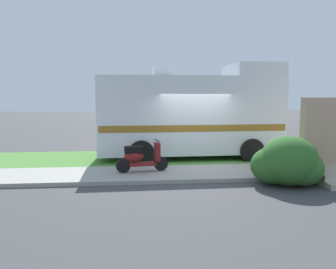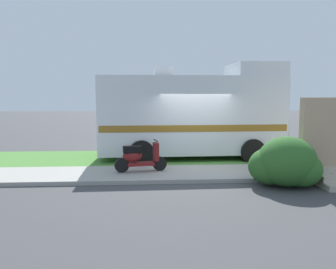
# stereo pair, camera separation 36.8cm
# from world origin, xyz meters

# --- Properties ---
(ground_plane) EXTENTS (80.00, 80.00, 0.00)m
(ground_plane) POSITION_xyz_m (0.00, 0.00, 0.00)
(ground_plane) COLOR #424244
(sidewalk) EXTENTS (24.00, 2.00, 0.12)m
(sidewalk) POSITION_xyz_m (0.00, -1.20, 0.06)
(sidewalk) COLOR #9E9B93
(sidewalk) RESTS_ON ground
(grass_strip) EXTENTS (24.00, 3.40, 0.08)m
(grass_strip) POSITION_xyz_m (0.00, 1.50, 0.04)
(grass_strip) COLOR #4C8438
(grass_strip) RESTS_ON ground
(motorhome_rv) EXTENTS (6.88, 2.87, 3.64)m
(motorhome_rv) POSITION_xyz_m (0.05, 1.69, 1.74)
(motorhome_rv) COLOR silver
(motorhome_rv) RESTS_ON ground
(scooter) EXTENTS (1.61, 0.57, 0.97)m
(scooter) POSITION_xyz_m (-1.96, -1.09, 0.58)
(scooter) COLOR black
(scooter) RESTS_ON ground
(bicycle) EXTENTS (1.70, 0.52, 0.91)m
(bicycle) POSITION_xyz_m (2.43, -1.30, 0.51)
(bicycle) COLOR black
(bicycle) RESTS_ON ground
(pickup_truck_near) EXTENTS (5.17, 2.29, 1.89)m
(pickup_truck_near) POSITION_xyz_m (2.13, 5.96, 1.00)
(pickup_truck_near) COLOR #B7B29E
(pickup_truck_near) RESTS_ON ground
(bush_by_porch) EXTENTS (1.89, 1.41, 1.34)m
(bush_by_porch) POSITION_xyz_m (1.99, -2.69, 0.63)
(bush_by_porch) COLOR #2D6026
(bush_by_porch) RESTS_ON ground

